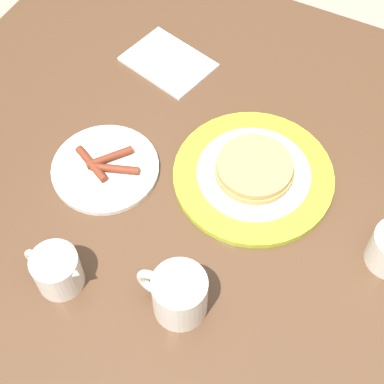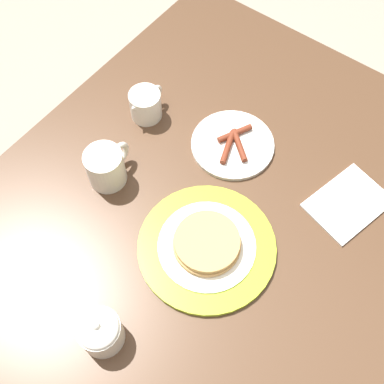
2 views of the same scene
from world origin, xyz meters
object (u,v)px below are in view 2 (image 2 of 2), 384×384
(pancake_plate, at_px, (207,246))
(napkin, at_px, (348,203))
(coffee_mug, at_px, (106,166))
(side_plate_bacon, at_px, (233,144))
(sugar_bowl, at_px, (100,331))
(creamer_pitcher, at_px, (145,105))

(pancake_plate, relative_size, napkin, 1.46)
(pancake_plate, xyz_separation_m, coffee_mug, (0.01, 0.27, 0.03))
(side_plate_bacon, xyz_separation_m, sugar_bowl, (-0.50, -0.06, 0.04))
(coffee_mug, bearing_deg, napkin, -60.14)
(creamer_pitcher, xyz_separation_m, sugar_bowl, (-0.45, -0.27, 0.01))
(pancake_plate, relative_size, side_plate_bacon, 1.48)
(side_plate_bacon, distance_m, sugar_bowl, 0.50)
(creamer_pitcher, relative_size, sugar_bowl, 1.15)
(coffee_mug, height_order, sugar_bowl, sugar_bowl)
(pancake_plate, height_order, side_plate_bacon, pancake_plate)
(coffee_mug, bearing_deg, side_plate_bacon, -35.80)
(coffee_mug, xyz_separation_m, creamer_pitcher, (0.18, 0.05, -0.01))
(side_plate_bacon, distance_m, creamer_pitcher, 0.22)
(pancake_plate, bearing_deg, napkin, -34.14)
(pancake_plate, bearing_deg, creamer_pitcher, 59.20)
(pancake_plate, bearing_deg, coffee_mug, 88.71)
(sugar_bowl, distance_m, napkin, 0.57)
(creamer_pitcher, height_order, napkin, creamer_pitcher)
(side_plate_bacon, xyz_separation_m, creamer_pitcher, (-0.05, 0.21, 0.03))
(sugar_bowl, height_order, napkin, sugar_bowl)
(sugar_bowl, relative_size, napkin, 0.49)
(side_plate_bacon, bearing_deg, sugar_bowl, -173.56)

